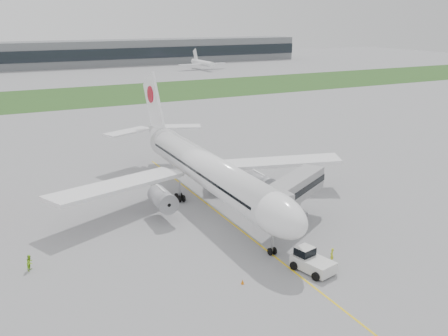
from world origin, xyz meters
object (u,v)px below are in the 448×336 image
pushback_tug (311,261)px  ground_crew_near (332,255)px  jet_bridge (291,192)px  airliner (204,167)px

pushback_tug → ground_crew_near: (3.34, 0.47, -0.26)m
jet_bridge → ground_crew_near: 11.43m
jet_bridge → ground_crew_near: (-1.18, -10.52, -4.32)m
ground_crew_near → pushback_tug: bearing=-24.7°
pushback_tug → ground_crew_near: 3.38m
pushback_tug → ground_crew_near: pushback_tug is taller
airliner → ground_crew_near: (5.28, -24.55, -4.79)m
jet_bridge → airliner: bearing=84.1°
airliner → ground_crew_near: airliner is taller
pushback_tug → jet_bridge: size_ratio=0.38×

